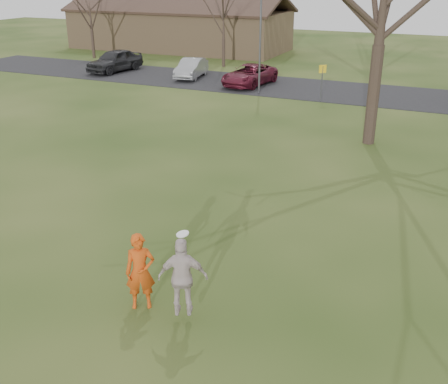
{
  "coord_description": "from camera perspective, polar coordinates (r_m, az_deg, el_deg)",
  "views": [
    {
      "loc": [
        5.49,
        -8.16,
        7.07
      ],
      "look_at": [
        0.0,
        4.0,
        1.5
      ],
      "focal_mm": 42.92,
      "sensor_mm": 36.0,
      "label": 1
    }
  ],
  "objects": [
    {
      "name": "parking_strip",
      "position": [
        34.34,
        14.81,
        10.08
      ],
      "size": [
        62.0,
        6.5,
        0.04
      ],
      "primitive_type": "cube",
      "color": "black",
      "rests_on": "ground"
    },
    {
      "name": "car_2",
      "position": [
        35.71,
        2.72,
        12.35
      ],
      "size": [
        2.7,
        4.92,
        1.31
      ],
      "primitive_type": "imported",
      "rotation": [
        0.0,
        0.0,
        -0.12
      ],
      "color": "#5B1525",
      "rests_on": "parking_strip"
    },
    {
      "name": "car_0",
      "position": [
        41.38,
        -11.56,
        13.57
      ],
      "size": [
        2.52,
        4.91,
        1.6
      ],
      "primitive_type": "imported",
      "rotation": [
        0.0,
        0.0,
        -0.14
      ],
      "color": "#252527",
      "rests_on": "parking_strip"
    },
    {
      "name": "car_1",
      "position": [
        38.28,
        -3.51,
        13.03
      ],
      "size": [
        2.03,
        4.14,
        1.31
      ],
      "primitive_type": "imported",
      "rotation": [
        0.0,
        0.0,
        0.17
      ],
      "color": "gray",
      "rests_on": "parking_strip"
    },
    {
      "name": "sign_yellow",
      "position": [
        31.58,
        10.42,
        12.05
      ],
      "size": [
        0.35,
        0.35,
        2.08
      ],
      "color": "#47474C",
      "rests_on": "ground"
    },
    {
      "name": "player_defender",
      "position": [
        12.07,
        -8.91,
        -8.38
      ],
      "size": [
        0.78,
        0.71,
        1.8
      ],
      "primitive_type": "imported",
      "rotation": [
        0.0,
        0.0,
        0.55
      ],
      "color": "#C74510",
      "rests_on": "ground"
    },
    {
      "name": "catching_play",
      "position": [
        11.33,
        -4.4,
        -9.04
      ],
      "size": [
        1.13,
        0.82,
        1.83
      ],
      "color": "beige",
      "rests_on": "ground"
    },
    {
      "name": "lamp_post",
      "position": [
        32.89,
        3.91,
        17.2
      ],
      "size": [
        0.34,
        0.34,
        6.27
      ],
      "color": "#47474C",
      "rests_on": "ground"
    },
    {
      "name": "building",
      "position": [
        52.98,
        -4.8,
        17.03
      ],
      "size": [
        20.6,
        8.5,
        5.14
      ],
      "color": "#8C6D4C",
      "rests_on": "ground"
    },
    {
      "name": "ground",
      "position": [
        12.11,
        -8.03,
        -13.31
      ],
      "size": [
        120.0,
        120.0,
        0.0
      ],
      "primitive_type": "plane",
      "color": "#1E380F",
      "rests_on": "ground"
    }
  ]
}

